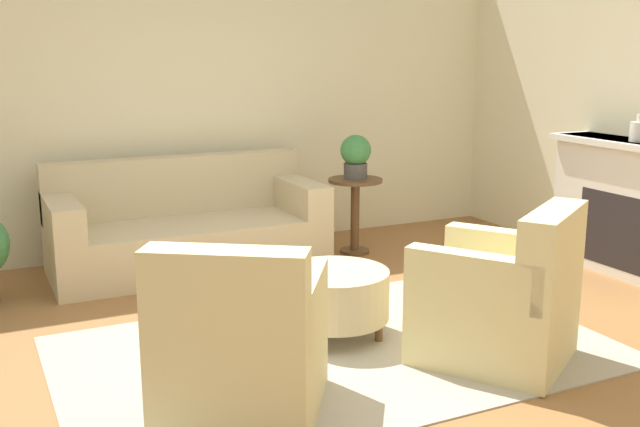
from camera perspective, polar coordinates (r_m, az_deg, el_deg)
name	(u,v)px	position (r m, az deg, el deg)	size (l,w,h in m)	color
ground_plane	(337,351)	(4.70, 1.30, -10.45)	(16.00, 16.00, 0.00)	#996638
wall_back	(196,97)	(6.98, -9.40, 8.75)	(9.53, 0.12, 2.80)	beige
rug	(337,351)	(4.70, 1.30, -10.40)	(3.34, 2.06, 0.01)	#B2A893
couch	(187,230)	(6.44, -10.10, -1.28)	(2.25, 0.95, 0.92)	#C6B289
armchair_left	(241,350)	(3.79, -6.05, -10.29)	(1.09, 1.12, 0.95)	beige
armchair_right	(503,302)	(4.57, 13.77, -6.59)	(1.09, 1.12, 0.95)	beige
ottoman_table	(334,294)	(4.83, 1.07, -6.18)	(0.71, 0.71, 0.43)	#C6B289
side_table	(355,203)	(6.77, 2.69, 0.77)	(0.49, 0.49, 0.69)	brown
fireplace	(635,206)	(6.58, 22.89, 0.50)	(0.44, 1.58, 1.11)	silver
potted_plant_on_side_table	(356,155)	(6.70, 2.73, 4.47)	(0.28, 0.28, 0.39)	#4C4742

